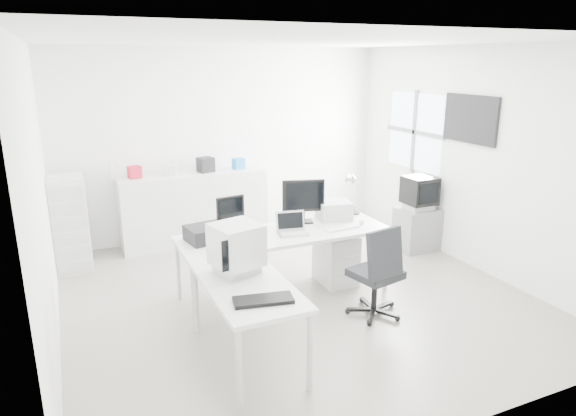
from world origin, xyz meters
name	(u,v)px	position (x,y,z in m)	size (l,w,h in m)	color
floor	(295,295)	(0.00, 0.00, 0.00)	(5.00, 5.00, 0.01)	#B5B1A2
ceiling	(296,41)	(0.00, 0.00, 2.80)	(5.00, 5.00, 0.01)	white
back_wall	(226,144)	(0.00, 2.50, 1.40)	(5.00, 0.02, 2.80)	white
left_wall	(40,203)	(-2.50, 0.00, 1.40)	(0.02, 5.00, 2.80)	white
right_wall	(474,159)	(2.50, 0.00, 1.40)	(0.02, 5.00, 2.80)	white
window	(415,132)	(2.48, 1.20, 1.60)	(0.02, 1.20, 1.10)	white
wall_picture	(470,119)	(2.47, 0.10, 1.90)	(0.04, 0.90, 0.60)	black
main_desk	(285,263)	(-0.08, 0.10, 0.38)	(2.40, 0.80, 0.75)	silver
side_desk	(247,321)	(-0.93, -1.00, 0.38)	(0.70, 1.40, 0.75)	silver
drawer_pedestal	(336,259)	(0.62, 0.15, 0.30)	(0.40, 0.50, 0.60)	silver
inkjet_printer	(209,233)	(-0.93, 0.20, 0.83)	(0.46, 0.36, 0.16)	black
lcd_monitor_small	(231,215)	(-0.63, 0.35, 0.96)	(0.33, 0.19, 0.41)	black
lcd_monitor_large	(303,201)	(0.27, 0.35, 1.01)	(0.50, 0.20, 0.52)	black
laptop	(292,224)	(-0.03, 0.00, 0.87)	(0.35, 0.37, 0.24)	#B7B7BA
white_keyboard	(342,228)	(0.57, -0.05, 0.76)	(0.43, 0.13, 0.02)	silver
white_mouse	(362,222)	(0.87, 0.00, 0.78)	(0.06, 0.06, 0.06)	silver
laser_printer	(334,210)	(0.67, 0.32, 0.86)	(0.39, 0.33, 0.22)	#B3B3B3
desk_lamp	(356,196)	(1.02, 0.40, 0.99)	(0.16, 0.16, 0.48)	silver
crt_monitor	(237,251)	(-0.93, -0.75, 0.96)	(0.36, 0.36, 0.42)	#B7B7BA
black_keyboard	(263,300)	(-0.93, -1.40, 0.77)	(0.48, 0.19, 0.03)	black
office_chair	(376,269)	(0.58, -0.74, 0.51)	(0.59, 0.59, 1.03)	#212326
tv_cabinet	(417,229)	(2.22, 0.67, 0.30)	(0.55, 0.45, 0.60)	slate
crt_tv	(419,193)	(2.22, 0.67, 0.82)	(0.50, 0.48, 0.45)	black
sideboard	(194,208)	(-0.59, 2.24, 0.53)	(2.10, 0.53, 1.05)	silver
clutter_box_a	(135,172)	(-1.39, 2.24, 1.14)	(0.17, 0.15, 0.17)	#AF192D
clutter_box_b	(171,170)	(-0.89, 2.24, 1.12)	(0.14, 0.12, 0.14)	silver
clutter_box_c	(206,165)	(-0.39, 2.24, 1.16)	(0.21, 0.19, 0.21)	black
clutter_box_d	(239,164)	(0.11, 2.24, 1.13)	(0.16, 0.14, 0.16)	blue
clutter_bottle	(111,172)	(-1.69, 2.28, 1.16)	(0.07, 0.07, 0.22)	silver
filing_cabinet	(70,224)	(-2.28, 1.89, 0.61)	(0.43, 0.51, 1.23)	silver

